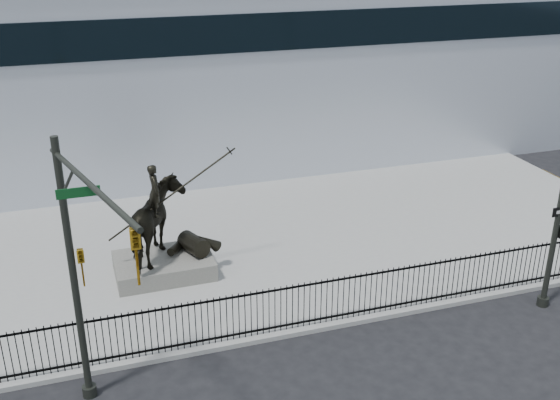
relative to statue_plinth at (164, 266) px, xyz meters
name	(u,v)px	position (x,y,z in m)	size (l,w,h in m)	color
ground	(343,349)	(4.21, -5.74, -0.46)	(120.00, 120.00, 0.00)	black
plaza	(270,243)	(4.21, 1.26, -0.38)	(30.00, 12.00, 0.15)	gray
building	(197,63)	(4.21, 14.26, 4.04)	(44.00, 14.00, 9.00)	silver
picket_fence	(327,300)	(4.21, -4.49, 0.45)	(22.10, 0.10, 1.50)	black
statue_plinth	(164,266)	(0.00, 0.00, 0.00)	(3.27, 2.25, 0.61)	#5F5D57
equestrian_statue	(162,223)	(0.06, 0.00, 1.59)	(4.19, 2.61, 3.55)	black
traffic_signal_left	(83,272)	(-2.54, -6.36, 3.57)	(1.52, 4.84, 7.00)	#242721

